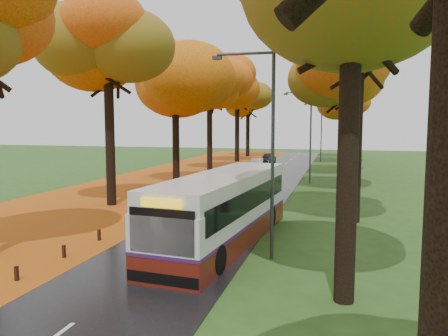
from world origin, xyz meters
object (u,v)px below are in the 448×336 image
at_px(bus, 225,207).
at_px(streetlamp_far, 319,127).
at_px(streetlamp_near, 266,138).
at_px(car_dark, 269,159).
at_px(car_silver, 257,164).
at_px(streetlamp_mid, 308,130).
at_px(car_white, 249,168).

bearing_deg(bus, streetlamp_far, 92.69).
relative_size(streetlamp_near, car_dark, 1.75).
bearing_deg(car_silver, car_dark, 80.57).
relative_size(streetlamp_mid, bus, 0.68).
bearing_deg(car_dark, streetlamp_near, -87.42).
bearing_deg(streetlamp_mid, streetlamp_near, -90.00).
distance_m(bus, car_dark, 37.51).
bearing_deg(bus, streetlamp_near, -33.36).
bearing_deg(car_white, car_silver, 91.09).
xyz_separation_m(car_silver, car_dark, (0.20, 6.87, 0.05)).
height_order(car_white, car_dark, car_dark).
xyz_separation_m(streetlamp_near, streetlamp_mid, (0.00, 22.00, 0.00)).
relative_size(car_silver, car_dark, 0.82).
bearing_deg(streetlamp_mid, streetlamp_far, 90.00).
bearing_deg(streetlamp_near, car_white, 102.96).
height_order(streetlamp_far, car_silver, streetlamp_far).
distance_m(streetlamp_near, bus, 4.09).
bearing_deg(bus, car_dark, 101.66).
bearing_deg(streetlamp_far, bus, -92.83).
bearing_deg(streetlamp_mid, bus, -95.88).
xyz_separation_m(bus, car_silver, (-4.20, 30.42, -0.98)).
bearing_deg(streetlamp_near, streetlamp_mid, 90.00).
height_order(streetlamp_near, streetlamp_far, same).
bearing_deg(bus, streetlamp_mid, 89.64).
bearing_deg(streetlamp_near, car_dark, 98.89).
relative_size(car_white, car_dark, 0.81).
xyz_separation_m(streetlamp_mid, streetlamp_far, (0.00, 22.00, 0.00)).
bearing_deg(car_silver, streetlamp_near, -86.67).
bearing_deg(streetlamp_near, streetlamp_far, 90.00).
distance_m(streetlamp_near, car_white, 28.36).
xyz_separation_m(streetlamp_far, bus, (-2.09, -42.31, -3.08)).
distance_m(car_white, car_dark, 11.62).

